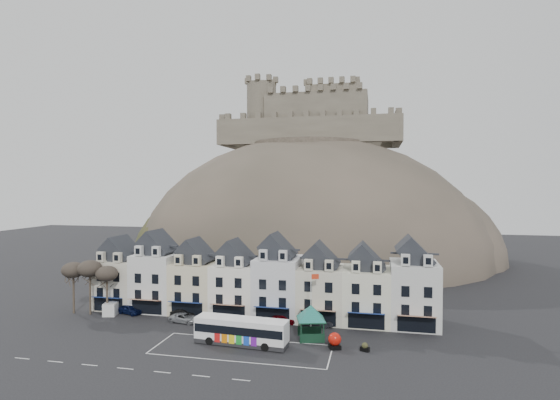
# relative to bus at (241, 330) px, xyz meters

# --- Properties ---
(ground) EXTENTS (300.00, 300.00, 0.00)m
(ground) POSITION_rel_bus_xyz_m (-1.43, -2.89, -1.89)
(ground) COLOR black
(ground) RESTS_ON ground
(coach_bay_markings) EXTENTS (22.00, 7.50, 0.01)m
(coach_bay_markings) POSITION_rel_bus_xyz_m (0.57, -1.64, -1.89)
(coach_bay_markings) COLOR silver
(coach_bay_markings) RESTS_ON ground
(townhouse_terrace) EXTENTS (54.40, 9.35, 11.80)m
(townhouse_terrace) POSITION_rel_bus_xyz_m (-1.29, 13.08, 3.41)
(townhouse_terrace) COLOR beige
(townhouse_terrace) RESTS_ON ground
(castle_hill) EXTENTS (100.00, 76.00, 68.00)m
(castle_hill) POSITION_rel_bus_xyz_m (-0.18, 66.07, -1.78)
(castle_hill) COLOR #3C382E
(castle_hill) RESTS_ON ground
(castle) EXTENTS (50.20, 22.20, 22.00)m
(castle) POSITION_rel_bus_xyz_m (-0.92, 73.05, 38.31)
(castle) COLOR brown
(castle) RESTS_ON ground
(tree_left_far) EXTENTS (3.61, 3.61, 8.24)m
(tree_left_far) POSITION_rel_bus_xyz_m (-30.43, 7.61, 5.01)
(tree_left_far) COLOR #3B2E25
(tree_left_far) RESTS_ON ground
(tree_left_mid) EXTENTS (3.78, 3.78, 8.64)m
(tree_left_mid) POSITION_rel_bus_xyz_m (-27.43, 7.61, 5.35)
(tree_left_mid) COLOR #3B2E25
(tree_left_mid) RESTS_ON ground
(tree_left_near) EXTENTS (3.43, 3.43, 7.84)m
(tree_left_near) POSITION_rel_bus_xyz_m (-24.43, 7.61, 4.67)
(tree_left_near) COLOR #3B2E25
(tree_left_near) RESTS_ON ground
(bus) EXTENTS (12.27, 3.72, 3.41)m
(bus) POSITION_rel_bus_xyz_m (0.00, 0.00, 0.00)
(bus) COLOR #262628
(bus) RESTS_ON ground
(bus_shelter) EXTENTS (6.97, 6.97, 4.58)m
(bus_shelter) POSITION_rel_bus_xyz_m (8.46, 3.87, 1.67)
(bus_shelter) COLOR black
(bus_shelter) RESTS_ON ground
(red_buoy) EXTENTS (1.75, 1.75, 2.01)m
(red_buoy) POSITION_rel_bus_xyz_m (11.85, 1.13, -0.86)
(red_buoy) COLOR black
(red_buoy) RESTS_ON ground
(flagpole) EXTENTS (1.11, 0.54, 8.29)m
(flagpole) POSITION_rel_bus_xyz_m (8.07, 7.15, 2.84)
(flagpole) COLOR silver
(flagpole) RESTS_ON ground
(white_van) EXTENTS (2.92, 4.68, 1.98)m
(white_van) POSITION_rel_bus_xyz_m (-24.25, 8.89, -0.89)
(white_van) COLOR silver
(white_van) RESTS_ON ground
(planter_west) EXTENTS (1.21, 0.87, 1.09)m
(planter_west) POSITION_rel_bus_xyz_m (15.57, 1.02, -1.36)
(planter_west) COLOR black
(planter_west) RESTS_ON ground
(planter_east) EXTENTS (0.98, 0.64, 0.91)m
(planter_east) POSITION_rel_bus_xyz_m (11.57, 3.28, -1.45)
(planter_east) COLOR black
(planter_east) RESTS_ON ground
(car_navy) EXTENTS (4.71, 3.00, 1.49)m
(car_navy) POSITION_rel_bus_xyz_m (-21.43, 9.11, -1.14)
(car_navy) COLOR #0A1336
(car_navy) RESTS_ON ground
(car_black) EXTENTS (4.01, 1.52, 1.31)m
(car_black) POSITION_rel_bus_xyz_m (-12.23, 9.11, -1.23)
(car_black) COLOR black
(car_black) RESTS_ON ground
(car_silver) EXTENTS (4.88, 2.77, 1.31)m
(car_silver) POSITION_rel_bus_xyz_m (-11.03, 6.97, -1.23)
(car_silver) COLOR gray
(car_silver) RESTS_ON ground
(car_white) EXTENTS (5.30, 2.89, 1.46)m
(car_white) POSITION_rel_bus_xyz_m (-3.80, 6.61, -1.16)
(car_white) COLOR silver
(car_white) RESTS_ON ground
(car_maroon) EXTENTS (4.55, 3.23, 1.44)m
(car_maroon) POSITION_rel_bus_xyz_m (3.35, 9.11, -1.17)
(car_maroon) COLOR #54040A
(car_maroon) RESTS_ON ground
(car_charcoal) EXTENTS (4.78, 2.77, 1.49)m
(car_charcoal) POSITION_rel_bus_xyz_m (8.57, 8.86, -1.14)
(car_charcoal) COLOR black
(car_charcoal) RESTS_ON ground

